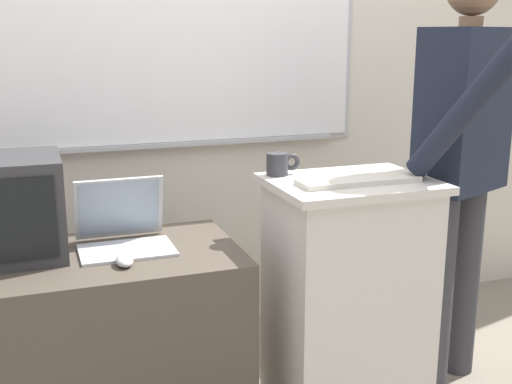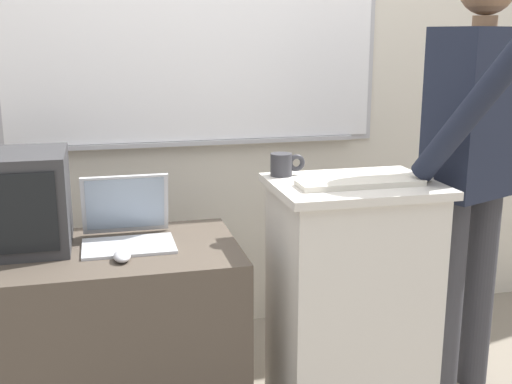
{
  "view_description": "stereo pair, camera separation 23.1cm",
  "coord_description": "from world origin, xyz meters",
  "px_view_note": "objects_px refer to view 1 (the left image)",
  "views": [
    {
      "loc": [
        -0.84,
        -1.76,
        1.44
      ],
      "look_at": [
        -0.08,
        0.36,
        0.89
      ],
      "focal_mm": 45.0,
      "sensor_mm": 36.0,
      "label": 1
    },
    {
      "loc": [
        -0.62,
        -1.82,
        1.44
      ],
      "look_at": [
        -0.08,
        0.36,
        0.89
      ],
      "focal_mm": 45.0,
      "sensor_mm": 36.0,
      "label": 2
    }
  ],
  "objects_px": {
    "laptop": "(122,225)",
    "coffee_mug": "(279,164)",
    "wireless_keyboard": "(359,181)",
    "lectern_podium": "(347,295)",
    "computer_mouse_by_keyboard": "(417,173)",
    "side_desk": "(107,342)",
    "person_presenter": "(462,153)",
    "crt_monitor": "(11,207)",
    "computer_mouse_by_laptop": "(124,261)"
  },
  "relations": [
    {
      "from": "computer_mouse_by_laptop",
      "to": "person_presenter",
      "type": "bearing_deg",
      "value": -0.25
    },
    {
      "from": "side_desk",
      "to": "computer_mouse_by_keyboard",
      "type": "distance_m",
      "value": 1.32
    },
    {
      "from": "side_desk",
      "to": "crt_monitor",
      "type": "relative_size",
      "value": 2.62
    },
    {
      "from": "lectern_podium",
      "to": "side_desk",
      "type": "height_order",
      "value": "lectern_podium"
    },
    {
      "from": "side_desk",
      "to": "laptop",
      "type": "relative_size",
      "value": 2.93
    },
    {
      "from": "computer_mouse_by_laptop",
      "to": "lectern_podium",
      "type": "bearing_deg",
      "value": -1.58
    },
    {
      "from": "computer_mouse_by_laptop",
      "to": "side_desk",
      "type": "bearing_deg",
      "value": 113.4
    },
    {
      "from": "lectern_podium",
      "to": "person_presenter",
      "type": "bearing_deg",
      "value": 2.01
    },
    {
      "from": "crt_monitor",
      "to": "coffee_mug",
      "type": "relative_size",
      "value": 2.79
    },
    {
      "from": "person_presenter",
      "to": "wireless_keyboard",
      "type": "relative_size",
      "value": 3.78
    },
    {
      "from": "lectern_podium",
      "to": "wireless_keyboard",
      "type": "height_order",
      "value": "wireless_keyboard"
    },
    {
      "from": "wireless_keyboard",
      "to": "crt_monitor",
      "type": "bearing_deg",
      "value": 165.02
    },
    {
      "from": "computer_mouse_by_keyboard",
      "to": "laptop",
      "type": "bearing_deg",
      "value": 164.48
    },
    {
      "from": "computer_mouse_by_laptop",
      "to": "computer_mouse_by_keyboard",
      "type": "height_order",
      "value": "computer_mouse_by_keyboard"
    },
    {
      "from": "side_desk",
      "to": "crt_monitor",
      "type": "distance_m",
      "value": 0.6
    },
    {
      "from": "lectern_podium",
      "to": "laptop",
      "type": "bearing_deg",
      "value": 162.99
    },
    {
      "from": "lectern_podium",
      "to": "crt_monitor",
      "type": "distance_m",
      "value": 1.28
    },
    {
      "from": "person_presenter",
      "to": "computer_mouse_by_laptop",
      "type": "relative_size",
      "value": 17.2
    },
    {
      "from": "wireless_keyboard",
      "to": "side_desk",
      "type": "bearing_deg",
      "value": 165.97
    },
    {
      "from": "side_desk",
      "to": "crt_monitor",
      "type": "height_order",
      "value": "crt_monitor"
    },
    {
      "from": "side_desk",
      "to": "person_presenter",
      "type": "bearing_deg",
      "value": -6.02
    },
    {
      "from": "computer_mouse_by_keyboard",
      "to": "coffee_mug",
      "type": "relative_size",
      "value": 0.74
    },
    {
      "from": "wireless_keyboard",
      "to": "coffee_mug",
      "type": "xyz_separation_m",
      "value": [
        -0.22,
        0.23,
        0.03
      ]
    },
    {
      "from": "laptop",
      "to": "coffee_mug",
      "type": "height_order",
      "value": "coffee_mug"
    },
    {
      "from": "laptop",
      "to": "coffee_mug",
      "type": "distance_m",
      "value": 0.63
    },
    {
      "from": "computer_mouse_by_laptop",
      "to": "computer_mouse_by_keyboard",
      "type": "relative_size",
      "value": 1.0
    },
    {
      "from": "lectern_podium",
      "to": "crt_monitor",
      "type": "xyz_separation_m",
      "value": [
        -1.19,
        0.26,
        0.4
      ]
    },
    {
      "from": "crt_monitor",
      "to": "computer_mouse_by_keyboard",
      "type": "bearing_deg",
      "value": -11.95
    },
    {
      "from": "wireless_keyboard",
      "to": "coffee_mug",
      "type": "relative_size",
      "value": 3.37
    },
    {
      "from": "lectern_podium",
      "to": "side_desk",
      "type": "relative_size",
      "value": 0.94
    },
    {
      "from": "lectern_podium",
      "to": "side_desk",
      "type": "xyz_separation_m",
      "value": [
        -0.91,
        0.17,
        -0.12
      ]
    },
    {
      "from": "side_desk",
      "to": "coffee_mug",
      "type": "bearing_deg",
      "value": 0.12
    },
    {
      "from": "laptop",
      "to": "person_presenter",
      "type": "bearing_deg",
      "value": -10.0
    },
    {
      "from": "lectern_podium",
      "to": "person_presenter",
      "type": "relative_size",
      "value": 0.54
    },
    {
      "from": "person_presenter",
      "to": "crt_monitor",
      "type": "distance_m",
      "value": 1.72
    },
    {
      "from": "crt_monitor",
      "to": "coffee_mug",
      "type": "bearing_deg",
      "value": -5.4
    },
    {
      "from": "computer_mouse_by_keyboard",
      "to": "side_desk",
      "type": "bearing_deg",
      "value": 169.59
    },
    {
      "from": "laptop",
      "to": "wireless_keyboard",
      "type": "distance_m",
      "value": 0.88
    },
    {
      "from": "coffee_mug",
      "to": "crt_monitor",
      "type": "bearing_deg",
      "value": 174.6
    },
    {
      "from": "laptop",
      "to": "wireless_keyboard",
      "type": "bearing_deg",
      "value": -20.84
    },
    {
      "from": "crt_monitor",
      "to": "person_presenter",
      "type": "bearing_deg",
      "value": -8.11
    },
    {
      "from": "computer_mouse_by_laptop",
      "to": "coffee_mug",
      "type": "distance_m",
      "value": 0.69
    },
    {
      "from": "person_presenter",
      "to": "coffee_mug",
      "type": "bearing_deg",
      "value": 145.46
    },
    {
      "from": "lectern_podium",
      "to": "coffee_mug",
      "type": "height_order",
      "value": "coffee_mug"
    },
    {
      "from": "laptop",
      "to": "coffee_mug",
      "type": "bearing_deg",
      "value": -7.9
    },
    {
      "from": "person_presenter",
      "to": "laptop",
      "type": "xyz_separation_m",
      "value": [
        -1.31,
        0.23,
        -0.23
      ]
    },
    {
      "from": "laptop",
      "to": "computer_mouse_by_laptop",
      "type": "relative_size",
      "value": 3.36
    },
    {
      "from": "laptop",
      "to": "computer_mouse_by_keyboard",
      "type": "bearing_deg",
      "value": -15.52
    },
    {
      "from": "lectern_podium",
      "to": "wireless_keyboard",
      "type": "relative_size",
      "value": 2.03
    },
    {
      "from": "lectern_podium",
      "to": "laptop",
      "type": "distance_m",
      "value": 0.9
    }
  ]
}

